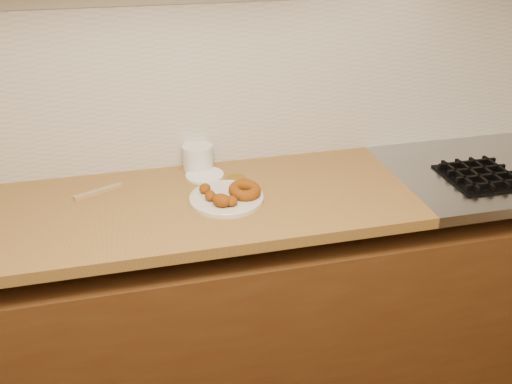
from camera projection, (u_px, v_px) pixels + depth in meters
wall_back at (247, 44)px, 1.98m from camera, size 4.00×0.02×2.70m
base_cabinet at (266, 305)px, 2.16m from camera, size 3.60×0.60×0.77m
butcher_block at (78, 218)px, 1.80m from camera, size 2.30×0.62×0.04m
backsplash at (248, 85)px, 2.04m from camera, size 3.60×0.02×0.60m
donut_plate at (226, 198)px, 1.86m from camera, size 0.26×0.26×0.01m
ring_donut at (245, 190)px, 1.86m from camera, size 0.16×0.16×0.05m
fried_dough_chunks at (218, 197)px, 1.82m from camera, size 0.13×0.17×0.04m
plastic_tub at (198, 157)px, 2.07m from camera, size 0.13×0.13×0.10m
tub_lid at (205, 175)px, 2.03m from camera, size 0.18×0.18×0.01m
brass_jar_lid at (236, 180)px, 1.99m from camera, size 0.09×0.09×0.01m
wooden_utensil at (98, 192)px, 1.91m from camera, size 0.17×0.09×0.01m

